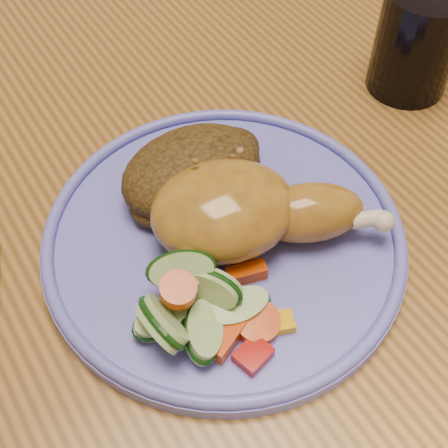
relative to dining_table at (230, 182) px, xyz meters
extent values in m
plane|color=brown|center=(0.00, 0.00, -0.67)|extent=(4.00, 4.00, 0.00)
cube|color=#905F26|center=(0.00, 0.00, 0.06)|extent=(0.90, 1.40, 0.04)
cube|color=brown|center=(0.39, 0.64, -0.31)|extent=(0.06, 0.06, 0.71)
cube|color=#4C2D16|center=(0.00, 0.55, -0.24)|extent=(0.42, 0.42, 0.04)
cylinder|color=#4C2D16|center=(-0.18, 0.37, -0.46)|extent=(0.04, 0.04, 0.41)
cylinder|color=#4C2D16|center=(0.18, 0.37, -0.46)|extent=(0.04, 0.04, 0.41)
cylinder|color=#4C2D16|center=(0.18, 0.73, -0.46)|extent=(0.04, 0.04, 0.41)
cylinder|color=#5D5EC5|center=(-0.08, -0.12, 0.09)|extent=(0.29, 0.29, 0.01)
torus|color=#5D5EC5|center=(-0.08, -0.12, 0.10)|extent=(0.28, 0.28, 0.01)
ellipsoid|color=#A47022|center=(-0.08, -0.11, 0.13)|extent=(0.13, 0.12, 0.06)
ellipsoid|color=#A47022|center=(-0.02, -0.15, 0.12)|extent=(0.10, 0.08, 0.04)
sphere|color=beige|center=(0.02, -0.18, 0.12)|extent=(0.02, 0.02, 0.02)
ellipsoid|color=#483112|center=(-0.08, -0.06, 0.12)|extent=(0.12, 0.09, 0.05)
ellipsoid|color=#483112|center=(-0.04, -0.05, 0.11)|extent=(0.06, 0.05, 0.03)
ellipsoid|color=#483112|center=(-0.11, -0.07, 0.11)|extent=(0.05, 0.04, 0.02)
cube|color=#A50A05|center=(-0.12, -0.21, 0.10)|extent=(0.03, 0.02, 0.01)
cube|color=#E5A507|center=(-0.09, -0.20, 0.10)|extent=(0.02, 0.02, 0.01)
cube|color=#DA4A07|center=(-0.13, -0.19, 0.10)|extent=(0.04, 0.03, 0.01)
cylinder|color=#DA4A07|center=(-0.14, -0.16, 0.13)|extent=(0.03, 0.03, 0.02)
cylinder|color=#DA4A07|center=(-0.10, -0.20, 0.10)|extent=(0.03, 0.03, 0.02)
cube|color=#DA4A07|center=(-0.09, -0.16, 0.10)|extent=(0.03, 0.02, 0.01)
cylinder|color=#A9C27E|center=(-0.16, -0.17, 0.12)|extent=(0.04, 0.05, 0.05)
cylinder|color=#A9C27E|center=(-0.14, -0.18, 0.11)|extent=(0.06, 0.06, 0.03)
cylinder|color=#A9C27E|center=(-0.12, -0.16, 0.12)|extent=(0.05, 0.05, 0.05)
cylinder|color=#A9C27E|center=(-0.16, -0.16, 0.10)|extent=(0.05, 0.05, 0.02)
cylinder|color=#A9C27E|center=(-0.11, -0.18, 0.10)|extent=(0.05, 0.05, 0.02)
cylinder|color=#A9C27E|center=(-0.13, -0.14, 0.13)|extent=(0.06, 0.06, 0.04)
cylinder|color=black|center=(0.18, -0.04, 0.13)|extent=(0.08, 0.08, 0.10)
camera|label=1|loc=(-0.24, -0.36, 0.49)|focal=50.00mm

